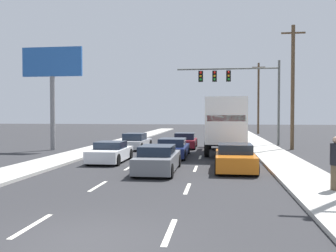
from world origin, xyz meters
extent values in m
plane|color=#2B2B2D|center=(0.00, 25.00, 0.00)|extent=(140.00, 140.00, 0.00)
cube|color=#B2AFA8|center=(6.45, 20.00, 0.07)|extent=(2.40, 80.00, 0.14)
cube|color=#B2AFA8|center=(-6.45, 20.00, 0.07)|extent=(2.40, 80.00, 0.14)
cube|color=silver|center=(-1.70, 1.00, 0.00)|extent=(0.14, 2.00, 0.01)
cube|color=silver|center=(-1.70, 6.00, 0.00)|extent=(0.14, 2.00, 0.01)
cube|color=silver|center=(-1.70, 11.00, 0.00)|extent=(0.14, 2.00, 0.01)
cube|color=silver|center=(-1.70, 16.00, 0.00)|extent=(0.14, 2.00, 0.01)
cube|color=silver|center=(-1.70, 21.00, 0.00)|extent=(0.14, 2.00, 0.01)
cube|color=silver|center=(-1.70, 26.00, 0.00)|extent=(0.14, 2.00, 0.01)
cube|color=silver|center=(-1.70, 31.00, 0.00)|extent=(0.14, 2.00, 0.01)
cube|color=silver|center=(-1.70, 36.00, 0.00)|extent=(0.14, 2.00, 0.01)
cube|color=silver|center=(-1.70, 41.00, 0.00)|extent=(0.14, 2.00, 0.01)
cube|color=silver|center=(-1.70, 46.00, 0.00)|extent=(0.14, 2.00, 0.01)
cube|color=silver|center=(1.70, 1.00, 0.00)|extent=(0.14, 2.00, 0.01)
cube|color=silver|center=(1.70, 6.00, 0.00)|extent=(0.14, 2.00, 0.01)
cube|color=silver|center=(1.70, 11.00, 0.00)|extent=(0.14, 2.00, 0.01)
cube|color=silver|center=(1.70, 16.00, 0.00)|extent=(0.14, 2.00, 0.01)
cube|color=silver|center=(1.70, 21.00, 0.00)|extent=(0.14, 2.00, 0.01)
cube|color=silver|center=(1.70, 26.00, 0.00)|extent=(0.14, 2.00, 0.01)
cube|color=silver|center=(1.70, 31.00, 0.00)|extent=(0.14, 2.00, 0.01)
cube|color=silver|center=(1.70, 36.00, 0.00)|extent=(0.14, 2.00, 0.01)
cube|color=silver|center=(1.70, 41.00, 0.00)|extent=(0.14, 2.00, 0.01)
cube|color=silver|center=(1.70, 46.00, 0.00)|extent=(0.14, 2.00, 0.01)
cube|color=#B7BABF|center=(-3.61, 20.87, 0.43)|extent=(1.85, 4.33, 0.59)
cube|color=#192333|center=(-3.62, 20.63, 1.00)|extent=(1.57, 1.90, 0.54)
cylinder|color=black|center=(-4.38, 22.48, 0.32)|extent=(0.24, 0.65, 0.64)
cylinder|color=black|center=(-2.77, 22.44, 0.32)|extent=(0.24, 0.65, 0.64)
cylinder|color=black|center=(-4.46, 19.29, 0.32)|extent=(0.24, 0.65, 0.64)
cylinder|color=black|center=(-2.85, 19.25, 0.32)|extent=(0.24, 0.65, 0.64)
cube|color=white|center=(-3.28, 12.91, 0.46)|extent=(1.76, 4.04, 0.63)
cube|color=#192333|center=(-3.28, 12.99, 0.98)|extent=(1.54, 1.72, 0.40)
cylinder|color=black|center=(-4.10, 14.37, 0.32)|extent=(0.22, 0.64, 0.64)
cylinder|color=black|center=(-2.49, 14.38, 0.32)|extent=(0.22, 0.64, 0.64)
cylinder|color=black|center=(-4.08, 11.44, 0.32)|extent=(0.22, 0.64, 0.64)
cylinder|color=black|center=(-2.47, 11.45, 0.32)|extent=(0.22, 0.64, 0.64)
cube|color=maroon|center=(0.16, 22.45, 0.42)|extent=(1.81, 4.11, 0.56)
cube|color=#192333|center=(0.16, 22.34, 0.97)|extent=(1.57, 1.82, 0.52)
cylinder|color=black|center=(-0.68, 23.94, 0.32)|extent=(0.23, 0.64, 0.64)
cylinder|color=black|center=(0.97, 23.95, 0.32)|extent=(0.23, 0.64, 0.64)
cylinder|color=black|center=(-0.65, 20.94, 0.32)|extent=(0.23, 0.64, 0.64)
cylinder|color=black|center=(1.00, 20.96, 0.32)|extent=(0.23, 0.64, 0.64)
cube|color=#141E4C|center=(-0.05, 15.95, 0.43)|extent=(1.86, 4.69, 0.58)
cube|color=#192333|center=(-0.05, 15.73, 0.96)|extent=(1.62, 2.07, 0.49)
cylinder|color=black|center=(-0.92, 17.73, 0.32)|extent=(0.23, 0.64, 0.64)
cylinder|color=black|center=(0.78, 17.74, 0.32)|extent=(0.23, 0.64, 0.64)
cylinder|color=black|center=(-0.88, 14.15, 0.32)|extent=(0.23, 0.64, 0.64)
cylinder|color=black|center=(0.82, 14.17, 0.32)|extent=(0.23, 0.64, 0.64)
cube|color=slate|center=(-0.01, 9.78, 0.49)|extent=(1.76, 4.61, 0.70)
cube|color=#192333|center=(0.00, 9.47, 1.06)|extent=(1.53, 2.06, 0.44)
cylinder|color=black|center=(-0.82, 11.52, 0.32)|extent=(0.23, 0.64, 0.64)
cylinder|color=black|center=(0.77, 11.53, 0.32)|extent=(0.23, 0.64, 0.64)
cylinder|color=black|center=(-0.79, 8.02, 0.32)|extent=(0.23, 0.64, 0.64)
cylinder|color=black|center=(0.81, 8.04, 0.32)|extent=(0.23, 0.64, 0.64)
cube|color=white|center=(3.31, 17.52, 2.36)|extent=(2.53, 6.68, 2.83)
cube|color=red|center=(3.29, 14.21, 2.50)|extent=(2.23, 0.06, 0.36)
cube|color=black|center=(3.34, 21.79, 1.43)|extent=(2.39, 1.89, 2.26)
cylinder|color=black|center=(2.15, 21.80, 0.48)|extent=(0.31, 0.96, 0.96)
cylinder|color=black|center=(4.53, 21.78, 0.48)|extent=(0.31, 0.96, 0.96)
cylinder|color=black|center=(2.11, 16.20, 0.48)|extent=(0.31, 0.96, 0.96)
cylinder|color=black|center=(4.49, 16.18, 0.48)|extent=(0.31, 0.96, 0.96)
cube|color=orange|center=(3.63, 10.81, 0.49)|extent=(1.85, 4.45, 0.70)
cube|color=#192333|center=(3.63, 10.89, 1.06)|extent=(1.62, 1.94, 0.44)
cylinder|color=black|center=(2.77, 12.47, 0.32)|extent=(0.22, 0.64, 0.64)
cylinder|color=black|center=(4.49, 12.48, 0.32)|extent=(0.22, 0.64, 0.64)
cylinder|color=black|center=(2.78, 9.14, 0.32)|extent=(0.22, 0.64, 0.64)
cylinder|color=black|center=(4.50, 9.14, 0.32)|extent=(0.22, 0.64, 0.64)
cylinder|color=#595B56|center=(8.11, 25.89, 3.74)|extent=(0.20, 0.20, 7.47)
cylinder|color=#595B56|center=(3.62, 25.89, 6.80)|extent=(8.97, 0.14, 0.14)
cube|color=black|center=(3.74, 25.89, 6.15)|extent=(0.40, 0.56, 0.95)
sphere|color=red|center=(3.74, 25.58, 6.45)|extent=(0.20, 0.20, 0.20)
sphere|color=orange|center=(3.74, 25.58, 6.15)|extent=(0.20, 0.20, 0.20)
sphere|color=green|center=(3.74, 25.58, 5.85)|extent=(0.20, 0.20, 0.20)
cube|color=black|center=(2.50, 25.89, 6.15)|extent=(0.40, 0.56, 0.95)
sphere|color=red|center=(2.50, 25.58, 6.45)|extent=(0.20, 0.20, 0.20)
sphere|color=orange|center=(2.50, 25.58, 6.15)|extent=(0.20, 0.20, 0.20)
sphere|color=green|center=(2.50, 25.58, 5.85)|extent=(0.20, 0.20, 0.20)
cube|color=black|center=(1.27, 25.89, 6.15)|extent=(0.40, 0.56, 0.95)
sphere|color=red|center=(1.27, 25.58, 6.45)|extent=(0.20, 0.20, 0.20)
sphere|color=orange|center=(1.27, 25.58, 6.15)|extent=(0.20, 0.20, 0.20)
sphere|color=green|center=(1.27, 25.58, 5.85)|extent=(0.20, 0.20, 0.20)
cylinder|color=brown|center=(8.53, 22.06, 4.80)|extent=(0.28, 0.28, 9.60)
cube|color=brown|center=(8.53, 22.06, 9.00)|extent=(1.80, 0.12, 0.12)
cylinder|color=brown|center=(8.48, 45.65, 4.99)|extent=(0.28, 0.28, 9.98)
cube|color=brown|center=(8.48, 45.65, 9.38)|extent=(1.80, 0.12, 0.12)
cylinder|color=slate|center=(-9.71, 19.24, 2.81)|extent=(0.36, 0.36, 5.63)
cube|color=#2659A5|center=(-9.71, 19.24, 6.74)|extent=(4.72, 0.20, 2.22)
cylinder|color=brown|center=(6.79, 5.78, 0.57)|extent=(0.32, 0.32, 0.85)
cylinder|color=black|center=(6.79, 5.78, 1.37)|extent=(0.38, 0.38, 0.75)
sphere|color=tan|center=(6.79, 5.78, 1.85)|extent=(0.23, 0.23, 0.23)
camera|label=1|loc=(2.79, -7.35, 2.72)|focal=39.26mm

